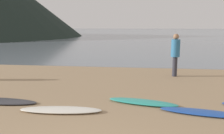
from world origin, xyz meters
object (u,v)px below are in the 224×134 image
surfboard_6 (203,112)px  person_1 (175,51)px  surfboard_5 (143,102)px  surfboard_4 (61,110)px

surfboard_6 → person_1: person_1 is taller
surfboard_5 → surfboard_4: bearing=-143.9°
surfboard_6 → person_1: (-0.16, 4.47, 1.01)m
surfboard_4 → surfboard_6: (3.51, 0.29, -0.01)m
surfboard_5 → surfboard_6: surfboard_5 is taller
surfboard_4 → person_1: (3.35, 4.76, 1.00)m
surfboard_5 → person_1: 4.20m
surfboard_4 → surfboard_5: bearing=18.9°
surfboard_6 → person_1: 4.59m
surfboard_4 → surfboard_5: 2.23m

